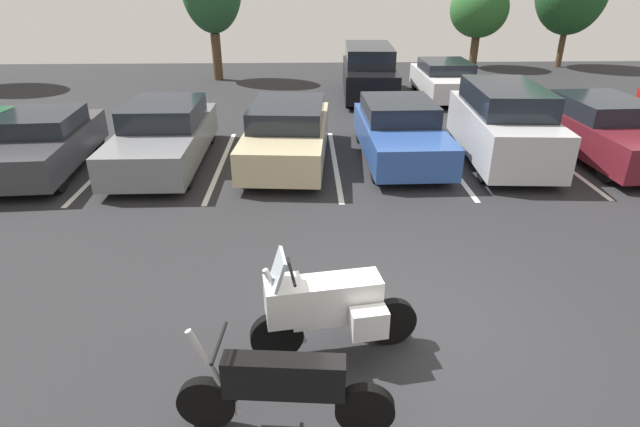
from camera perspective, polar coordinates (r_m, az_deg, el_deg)
ground at (r=7.31m, az=10.32°, el=-12.33°), size 44.00×44.00×0.10m
motorcycle_touring at (r=6.32m, az=0.91°, el=-10.30°), size 2.12×0.98×1.48m
motorcycle_second at (r=5.48m, az=-4.21°, el=-18.95°), size 2.27×0.62×1.26m
parking_stripes at (r=12.93m, az=-4.69°, el=5.67°), size 25.87×5.12×0.01m
car_charcoal at (r=13.93m, az=-28.65°, el=6.98°), size 2.08×4.37×1.37m
car_grey at (r=13.29m, az=-17.06°, el=8.36°), size 1.91×4.82×1.48m
car_champagne at (r=12.88m, az=-3.65°, el=8.98°), size 2.24×4.85×1.46m
car_blue at (r=13.22m, az=8.95°, el=9.03°), size 1.95×4.45×1.42m
car_silver at (r=13.65m, az=19.81°, el=9.40°), size 2.04×4.62×1.87m
car_maroon at (r=14.98m, az=29.36°, el=8.14°), size 2.12×4.76×1.47m
car_far_black at (r=20.10m, az=5.48°, el=15.54°), size 2.10×4.97×1.85m
car_far_white at (r=20.33m, az=13.85°, el=14.37°), size 1.86×4.21×1.35m
tree_right at (r=27.32m, az=17.43°, el=20.99°), size 2.76×2.76×4.04m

